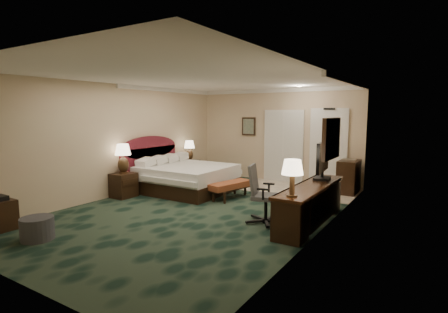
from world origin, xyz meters
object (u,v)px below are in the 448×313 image
Objects in this scene: tv at (323,161)px; lamp_near at (123,159)px; lamp_far at (189,150)px; desk at (310,205)px; bed at (187,178)px; minibar at (349,177)px; nightstand_near at (124,185)px; bed_bench at (230,190)px; nightstand_far at (189,170)px; ottoman at (37,228)px; desk_chair at (266,194)px.

lamp_near is at bearing -173.28° from tv.
lamp_far reaches higher than desk.
minibar is (3.57, 1.98, 0.08)m from bed.
tv is (4.46, 1.04, 0.80)m from nightstand_near.
nightstand_near is 0.23× the size of desk.
lamp_far is at bearing 125.51° from bed.
lamp_far reaches higher than bed.
desk is at bearing -7.81° from bed_bench.
lamp_far is at bearing -1.80° from nightstand_far.
tv reaches higher than ottoman.
ottoman is (0.99, -5.24, -0.72)m from lamp_far.
tv is (2.23, -0.21, 0.89)m from bed_bench.
nightstand_far reaches higher than ottoman.
minibar reaches higher than bed.
desk_chair is at bearing -130.84° from tv.
desk_chair is 1.28× the size of minibar.
lamp_near reaches higher than bed.
nightstand_far is 0.86× the size of lamp_near.
bed_bench is 1.38× the size of minibar.
nightstand_near is at bearing -174.92° from desk.
nightstand_near is at bearing -90.20° from nightstand_far.
desk_chair is at bearing -34.14° from lamp_far.
minibar is at bearing 9.94° from lamp_far.
desk_chair is at bearing -0.20° from lamp_near.
desk reaches higher than nightstand_near.
ottoman is (0.13, -4.03, -0.15)m from bed.
desk_chair is (3.74, -2.51, 0.23)m from nightstand_far.
desk_chair reaches higher than nightstand_near.
ottoman is (1.04, -2.73, -0.75)m from lamp_near.
bed is at bearing 55.57° from nightstand_near.
bed is 3.02× the size of lamp_near.
bed is at bearing 141.93° from desk_chair.
lamp_far is (-0.86, 1.21, 0.56)m from bed.
bed_bench is (2.23, 1.25, -0.10)m from nightstand_near.
minibar is (4.49, 3.28, -0.51)m from lamp_near.
bed_bench is 0.47× the size of desk.
bed is 3.65m from tv.
desk_chair is at bearing 0.17° from nightstand_near.
nightstand_near is 0.69× the size of minibar.
nightstand_far is at bearing -170.15° from minibar.
desk is at bearing 4.76° from lamp_near.
bed_bench is 3.05m from minibar.
nightstand_far is 2.58m from lamp_near.
desk is at bearing -25.56° from nightstand_far.
bed_bench is at bearing -3.11° from bed.
minibar reaches higher than ottoman.
nightstand_far is 4.76m from tv.
lamp_near is at bearing 110.87° from ottoman.
ottoman is 0.47× the size of desk_chair.
tv is at bearing 47.54° from ottoman.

